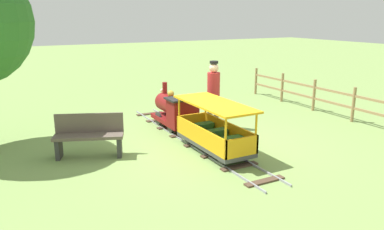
{
  "coord_description": "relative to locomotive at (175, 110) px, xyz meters",
  "views": [
    {
      "loc": [
        -3.74,
        -6.6,
        2.64
      ],
      "look_at": [
        0.0,
        0.37,
        0.55
      ],
      "focal_mm": 35.28,
      "sensor_mm": 36.0,
      "label": 1
    }
  ],
  "objects": [
    {
      "name": "fence_section",
      "position": [
        4.29,
        -0.86,
        -0.0
      ],
      "size": [
        0.08,
        6.78,
        0.9
      ],
      "color": "#93754C",
      "rests_on": "ground_plane"
    },
    {
      "name": "passenger_car",
      "position": [
        0.0,
        -1.76,
        -0.06
      ],
      "size": [
        0.81,
        2.0,
        0.97
      ],
      "color": "#3F3F3F",
      "rests_on": "ground_plane"
    },
    {
      "name": "conductor_person",
      "position": [
        0.86,
        -0.3,
        0.47
      ],
      "size": [
        0.3,
        0.3,
        1.62
      ],
      "color": "#282D47",
      "rests_on": "ground_plane"
    },
    {
      "name": "ground_plane",
      "position": [
        0.0,
        -1.2,
        -0.48
      ],
      "size": [
        60.0,
        60.0,
        0.0
      ],
      "primitive_type": "plane",
      "color": "#75934C"
    },
    {
      "name": "locomotive",
      "position": [
        0.0,
        0.0,
        0.0
      ],
      "size": [
        0.71,
        1.44,
        1.01
      ],
      "color": "maroon",
      "rests_on": "ground_plane"
    },
    {
      "name": "park_bench",
      "position": [
        -2.23,
        -0.8,
        -0.07
      ],
      "size": [
        1.36,
        0.85,
        0.82
      ],
      "color": "brown",
      "rests_on": "ground_plane"
    },
    {
      "name": "track",
      "position": [
        0.0,
        -0.86,
        -0.47
      ],
      "size": [
        0.75,
        5.7,
        0.04
      ],
      "color": "gray",
      "rests_on": "ground_plane"
    }
  ]
}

